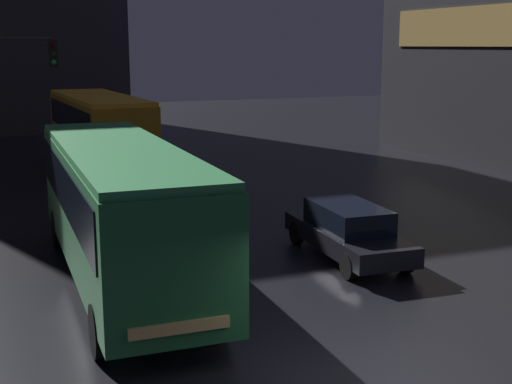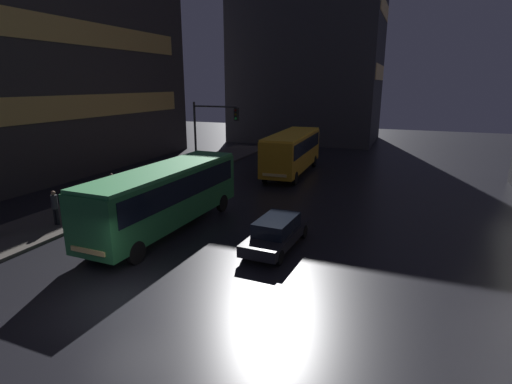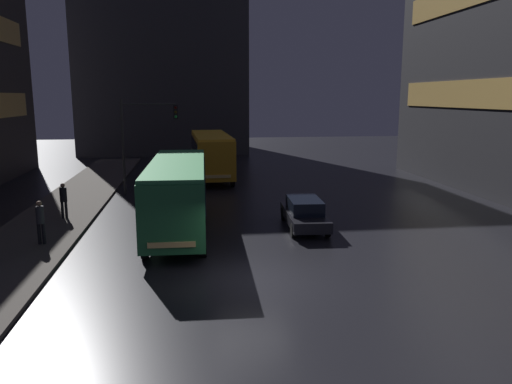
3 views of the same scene
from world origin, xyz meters
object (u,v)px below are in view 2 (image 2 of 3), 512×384
bus_near (166,192)px  traffic_light_main (210,129)px  pedestrian_mid (55,205)px  pedestrian_far (112,185)px  bus_far (292,149)px  car_taxi (277,232)px

bus_near → traffic_light_main: size_ratio=1.77×
pedestrian_mid → traffic_light_main: size_ratio=0.30×
pedestrian_far → traffic_light_main: size_ratio=0.30×
bus_near → pedestrian_mid: bearing=19.3°
bus_near → bus_far: size_ratio=1.05×
bus_far → car_taxi: bus_far is taller
car_taxi → traffic_light_main: 13.06m
bus_near → car_taxi: 6.09m
pedestrian_mid → pedestrian_far: pedestrian_mid is taller
bus_far → traffic_light_main: size_ratio=1.68×
pedestrian_far → traffic_light_main: (3.42, 6.67, 2.91)m
pedestrian_far → traffic_light_main: 8.04m
pedestrian_mid → pedestrian_far: size_ratio=1.02×
bus_near → pedestrian_far: bus_near is taller
car_taxi → pedestrian_mid: bearing=11.3°
pedestrian_far → pedestrian_mid: bearing=174.2°
bus_near → bus_far: 15.28m
car_taxi → pedestrian_far: size_ratio=2.65×
car_taxi → pedestrian_far: 12.07m
bus_far → traffic_light_main: traffic_light_main is taller
traffic_light_main → bus_far: bearing=51.7°
bus_near → car_taxi: bearing=-179.5°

